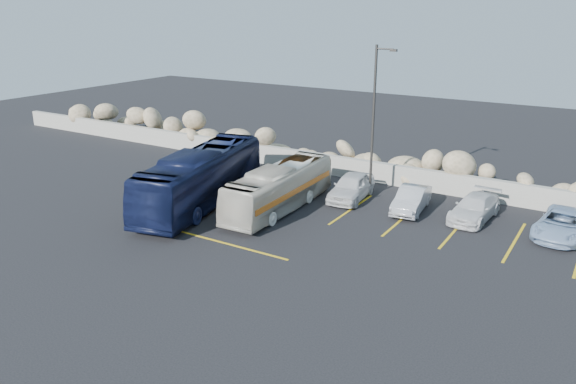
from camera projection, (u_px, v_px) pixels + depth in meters
The scene contains 11 objects.
ground at pixel (227, 246), 24.19m from camera, with size 90.00×90.00×0.00m, color black.
seawall at pixel (348, 168), 33.70m from camera, with size 60.00×0.40×1.20m, color gray.
riprap_pile at pixel (357, 152), 34.44m from camera, with size 54.00×2.80×2.60m, color #8D7D5C, non-canonical shape.
parking_lines at pixel (378, 226), 26.38m from camera, with size 18.16×9.36×0.01m.
lamppost at pixel (374, 118), 29.24m from camera, with size 1.14×0.18×8.00m.
vintage_bus at pixel (279, 188), 28.22m from camera, with size 1.90×8.13×2.26m, color beige.
tour_coach at pixel (201, 177), 28.88m from camera, with size 2.42×10.35×2.88m, color #101636.
car_a at pixel (351, 187), 29.87m from camera, with size 1.62×4.02×1.37m, color silver.
car_b at pixel (411, 199), 28.17m from camera, with size 1.28×3.68×1.21m, color #B1B2B6.
car_c at pixel (475, 208), 27.08m from camera, with size 1.62×3.98×1.15m, color silver.
car_d at pixel (562, 224), 25.05m from camera, with size 1.96×4.24×1.18m, color #8FA9CB.
Camera 1 is at (13.88, -17.53, 9.87)m, focal length 35.00 mm.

